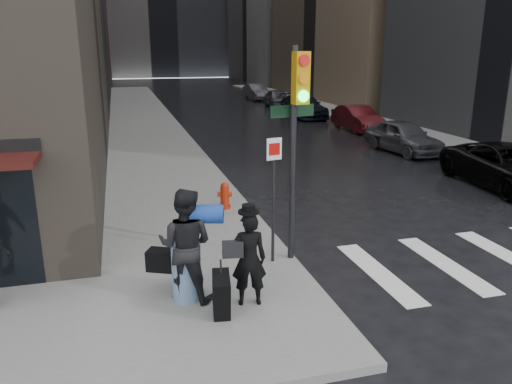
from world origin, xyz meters
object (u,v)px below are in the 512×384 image
Objects in this scene: parked_car_3 at (303,106)px; parked_car_1 at (403,137)px; parked_car_5 at (256,92)px; parked_car_4 at (278,98)px; man_jeans at (185,245)px; fire_hydrant at (225,197)px; man_overcoat at (243,265)px; parked_car_0 at (509,167)px; traffic_light at (294,127)px; parked_car_2 at (357,118)px.

parked_car_1 is at bearing -89.34° from parked_car_3.
parked_car_3 is at bearing -92.28° from parked_car_5.
parked_car_4 is 6.01m from parked_car_5.
fire_hydrant is at bearing -84.02° from man_jeans.
man_overcoat is 0.37× the size of parked_car_3.
fire_hydrant is 9.59m from parked_car_0.
man_overcoat is 31.37m from parked_car_4.
man_jeans reaches higher than parked_car_1.
man_overcoat is 11.84m from parked_car_0.
parked_car_0 is (8.95, 3.98, -2.26)m from traffic_light.
parked_car_1 is 1.00× the size of parked_car_5.
fire_hydrant is 0.15× the size of parked_car_0.
man_overcoat is 0.44× the size of parked_car_5.
man_jeans is 0.41× the size of parked_car_3.
parked_car_4 is (8.66, 28.03, -2.28)m from traffic_light.
man_jeans reaches higher than parked_car_5.
fire_hydrant is 0.18× the size of parked_car_5.
parked_car_1 is 6.06m from parked_car_2.
parked_car_5 is at bearing 94.45° from parked_car_0.
parked_car_3 is (8.52, 22.02, -2.24)m from traffic_light.
fire_hydrant is 15.84m from parked_car_2.
parked_car_4 is (9.30, 24.22, 0.20)m from fire_hydrant.
man_jeans is 0.40× the size of parked_car_0.
parked_car_4 is at bearing -100.67° from man_overcoat.
parked_car_4 is at bearing 69.00° from fire_hydrant.
parked_car_3 is (9.16, 18.21, 0.25)m from fire_hydrant.
parked_car_1 is (10.14, 11.65, -0.21)m from man_overcoat.
parked_car_1 reaches higher than parked_car_0.
parked_car_3 is at bearing -86.33° from parked_car_4.
man_overcoat is 15.45m from parked_car_1.
parked_car_0 is 30.06m from parked_car_5.
man_jeans is 20.81m from parked_car_2.
traffic_light reaches higher than man_jeans.
parked_car_4 is at bearing 88.53° from parked_car_3.
parked_car_0 is at bearing -130.44° from man_jeans.
parked_car_3 is (-0.94, 6.01, 0.04)m from parked_car_2.
parked_car_2 is 6.09m from parked_car_3.
man_overcoat reaches higher than parked_car_0.
man_jeans is 36.83m from parked_car_5.
parked_car_1 reaches higher than fire_hydrant.
parked_car_5 is (0.09, 12.02, -0.04)m from parked_car_3.
parked_car_0 is 6.02m from parked_car_1.
man_overcoat is at bearing -121.15° from parked_car_2.
fire_hydrant is at bearing -108.86° from parked_car_5.
parked_car_0 is 1.26× the size of parked_car_4.
parked_car_2 is (0.78, 6.01, -0.02)m from parked_car_1.
traffic_light reaches higher than parked_car_2.
man_jeans is 0.51× the size of parked_car_4.
fire_hydrant is (-0.64, 3.81, -2.48)m from traffic_light.
parked_car_0 is at bearing 13.20° from traffic_light.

